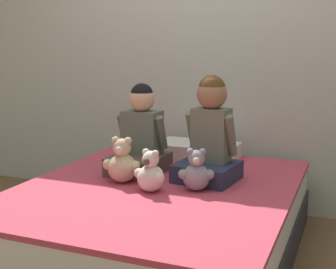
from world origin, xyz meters
The scene contains 9 objects.
ground_plane centered at (0.00, 0.00, 0.00)m, with size 14.00×14.00×0.00m, color brown.
wall_behind_bed centered at (0.00, 1.06, 1.25)m, with size 8.00×0.06×2.50m.
bed centered at (0.00, 0.00, 0.22)m, with size 1.57×1.87×0.44m.
child_on_left centered at (-0.23, 0.23, 0.67)m, with size 0.34×0.39×0.58m.
child_on_right centered at (0.24, 0.23, 0.72)m, with size 0.39×0.38×0.64m.
teddy_bear_held_by_left_child centered at (-0.23, -0.03, 0.56)m, with size 0.23×0.18×0.28m.
teddy_bear_held_by_right_child centered at (0.24, -0.01, 0.55)m, with size 0.20×0.16×0.25m.
teddy_bear_between_children centered at (0.01, -0.13, 0.55)m, with size 0.20×0.15×0.25m.
pillow_at_headboard centered at (0.00, 0.73, 0.50)m, with size 0.59×0.34×0.11m.
Camera 1 is at (1.06, -2.47, 1.27)m, focal length 50.00 mm.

